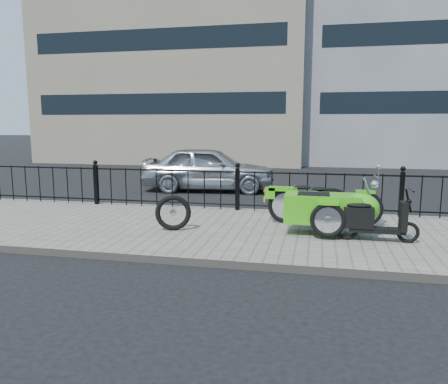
% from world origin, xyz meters
% --- Properties ---
extents(ground, '(120.00, 120.00, 0.00)m').
position_xyz_m(ground, '(0.00, 0.00, 0.00)').
color(ground, black).
rests_on(ground, ground).
extents(sidewalk, '(30.00, 3.80, 0.12)m').
position_xyz_m(sidewalk, '(0.00, -0.50, 0.06)').
color(sidewalk, slate).
rests_on(sidewalk, ground).
extents(curb, '(30.00, 0.10, 0.12)m').
position_xyz_m(curb, '(0.00, 1.44, 0.06)').
color(curb, gray).
rests_on(curb, ground).
extents(iron_fence, '(14.11, 0.11, 1.08)m').
position_xyz_m(iron_fence, '(0.00, 1.30, 0.59)').
color(iron_fence, black).
rests_on(iron_fence, sidewalk).
extents(building_tan, '(14.00, 8.01, 12.00)m').
position_xyz_m(building_tan, '(-6.00, 15.99, 6.00)').
color(building_tan, gray).
rests_on(building_tan, ground).
extents(building_grey, '(12.00, 8.01, 15.00)m').
position_xyz_m(building_grey, '(7.00, 16.99, 7.50)').
color(building_grey, gray).
rests_on(building_grey, ground).
extents(motorcycle_sidecar, '(2.28, 1.48, 0.98)m').
position_xyz_m(motorcycle_sidecar, '(2.04, -0.41, 0.59)').
color(motorcycle_sidecar, black).
rests_on(motorcycle_sidecar, sidewalk).
extents(scooter, '(1.34, 0.39, 0.90)m').
position_xyz_m(scooter, '(2.68, -0.84, 0.47)').
color(scooter, black).
rests_on(scooter, sidewalk).
extents(spare_tire, '(0.66, 0.29, 0.66)m').
position_xyz_m(spare_tire, '(-0.81, -0.84, 0.45)').
color(spare_tire, black).
rests_on(spare_tire, sidewalk).
extents(sedan_car, '(4.20, 2.04, 1.38)m').
position_xyz_m(sedan_car, '(-1.54, 4.72, 0.69)').
color(sedan_car, '#B7BABE').
rests_on(sedan_car, ground).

